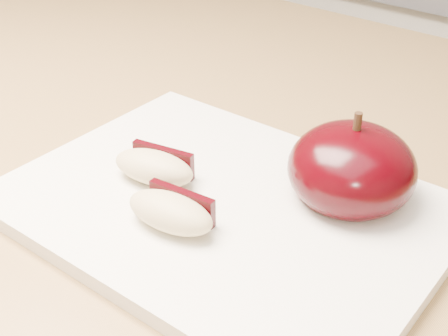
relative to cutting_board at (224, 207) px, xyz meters
The scene contains 4 objects.
cutting_board is the anchor object (origin of this frame).
apple_half 0.09m from the cutting_board, 43.53° to the left, with size 0.10×0.10×0.07m.
apple_wedge_a 0.06m from the cutting_board, 168.56° to the right, with size 0.06×0.04×0.02m.
apple_wedge_b 0.04m from the cutting_board, 101.04° to the right, with size 0.06×0.04×0.02m.
Camera 1 is at (0.22, 0.16, 1.14)m, focal length 50.00 mm.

